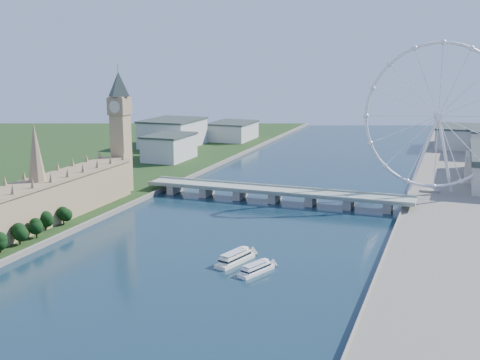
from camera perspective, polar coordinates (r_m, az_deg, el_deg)
The scene contains 7 objects.
parliament_range at distance 429.70m, azimuth -18.52°, elevation -2.05°, with size 24.00×200.00×70.00m.
big_ben at distance 509.08m, azimuth -11.32°, elevation 5.94°, with size 20.02×20.02×110.00m.
westminster_bridge at distance 487.17m, azimuth 3.34°, elevation -1.26°, with size 220.00×22.00×9.50m.
london_eye at distance 512.32m, azimuth 18.29°, elevation 5.72°, with size 113.60×39.12×124.30m.
city_skyline at distance 728.09m, azimuth 12.27°, elevation 3.72°, with size 505.00×280.00×32.00m.
tour_boat_near at distance 347.82m, azimuth -0.47°, elevation -7.85°, with size 8.30×32.36×7.17m, color #EAEBCD, non-canonical shape.
tour_boat_far at distance 332.70m, azimuth 1.53°, elevation -8.79°, with size 7.04×27.67×6.09m, color white, non-canonical shape.
Camera 1 is at (135.54, -154.53, 117.84)m, focal length 45.00 mm.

